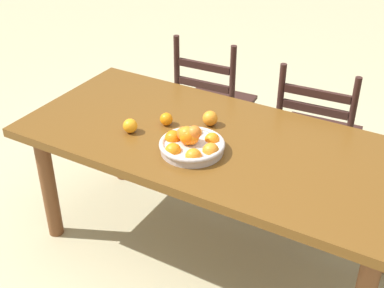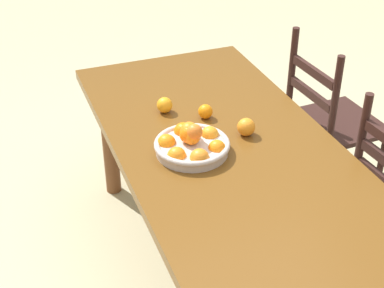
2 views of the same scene
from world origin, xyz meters
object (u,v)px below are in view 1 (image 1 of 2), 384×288
(fruit_bowl, at_px, (191,143))
(chair_by_cabinet, at_px, (316,138))
(dining_table, at_px, (215,155))
(orange_loose_2, at_px, (210,118))
(orange_loose_1, at_px, (166,119))
(chair_near_window, at_px, (213,106))
(orange_loose_0, at_px, (130,126))

(fruit_bowl, bearing_deg, chair_by_cabinet, 67.93)
(dining_table, xyz_separation_m, orange_loose_2, (-0.09, 0.11, 0.13))
(orange_loose_1, bearing_deg, chair_near_window, 99.75)
(dining_table, bearing_deg, orange_loose_0, -158.97)
(chair_near_window, distance_m, orange_loose_1, 0.84)
(chair_by_cabinet, xyz_separation_m, orange_loose_0, (-0.70, -0.86, 0.31))
(chair_near_window, relative_size, orange_loose_1, 14.56)
(chair_near_window, bearing_deg, orange_loose_2, 113.06)
(orange_loose_2, bearing_deg, orange_loose_0, -139.90)
(dining_table, bearing_deg, fruit_bowl, -106.35)
(chair_by_cabinet, height_order, fruit_bowl, chair_by_cabinet)
(dining_table, relative_size, orange_loose_0, 27.26)
(dining_table, relative_size, fruit_bowl, 6.32)
(fruit_bowl, xyz_separation_m, orange_loose_0, (-0.35, 0.00, -0.01))
(fruit_bowl, xyz_separation_m, orange_loose_2, (-0.04, 0.26, -0.01))
(orange_loose_0, relative_size, orange_loose_2, 0.93)
(dining_table, height_order, fruit_bowl, fruit_bowl)
(fruit_bowl, relative_size, orange_loose_0, 4.31)
(orange_loose_1, bearing_deg, orange_loose_2, 29.86)
(dining_table, relative_size, orange_loose_1, 30.00)
(chair_near_window, height_order, orange_loose_0, chair_near_window)
(orange_loose_0, relative_size, orange_loose_1, 1.10)
(chair_by_cabinet, bearing_deg, orange_loose_2, 52.88)
(chair_near_window, distance_m, chair_by_cabinet, 0.72)
(orange_loose_0, height_order, orange_loose_2, orange_loose_2)
(dining_table, distance_m, chair_near_window, 0.89)
(fruit_bowl, distance_m, orange_loose_1, 0.28)
(dining_table, bearing_deg, orange_loose_2, 128.99)
(chair_near_window, bearing_deg, dining_table, 115.06)
(chair_by_cabinet, xyz_separation_m, fruit_bowl, (-0.35, -0.86, 0.32))
(orange_loose_0, xyz_separation_m, orange_loose_2, (0.31, 0.26, 0.00))
(fruit_bowl, xyz_separation_m, orange_loose_1, (-0.24, 0.15, -0.01))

